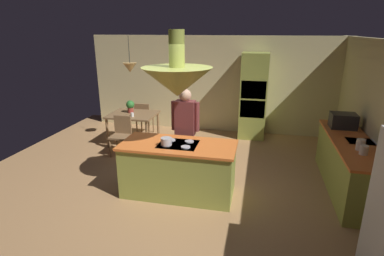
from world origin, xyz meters
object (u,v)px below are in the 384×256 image
dining_table (133,118)px  chair_facing_island (121,133)px  cooking_pot_on_cooktop (166,141)px  canister_flour (364,150)px  microwave_on_counter (343,121)px  person_at_island (185,127)px  chair_by_back_wall (144,117)px  potted_plant_on_table (130,106)px  canister_sugar (361,145)px  kitchen_island (178,169)px  oven_tower (253,96)px  cup_on_table (132,115)px

dining_table → chair_facing_island: (0.00, -0.68, -0.16)m
cooking_pot_on_cooktop → canister_flour: bearing=6.0°
dining_table → microwave_on_counter: microwave_on_counter is taller
person_at_island → chair_by_back_wall: bearing=128.5°
potted_plant_on_table → microwave_on_counter: 4.69m
chair_facing_island → dining_table: bearing=90.0°
person_at_island → microwave_on_counter: 3.01m
chair_facing_island → canister_sugar: (4.54, -1.05, 0.49)m
potted_plant_on_table → canister_flour: size_ratio=2.08×
kitchen_island → oven_tower: (1.10, 3.24, 0.62)m
oven_tower → cooking_pot_on_cooktop: 3.60m
dining_table → microwave_on_counter: (4.54, -0.56, 0.38)m
potted_plant_on_table → canister_sugar: bearing=-21.6°
kitchen_island → person_at_island: (-0.05, 0.71, 0.51)m
person_at_island → cup_on_table: (-1.56, 1.16, -0.16)m
oven_tower → canister_flour: oven_tower is taller
microwave_on_counter → cooking_pot_on_cooktop: size_ratio=2.56×
canister_flour → canister_sugar: bearing=90.0°
kitchen_island → cup_on_table: size_ratio=21.19×
cup_on_table → canister_flour: canister_flour is taller
person_at_island → canister_flour: bearing=-10.2°
chair_by_back_wall → canister_flour: size_ratio=6.04×
kitchen_island → oven_tower: bearing=71.3°
chair_by_back_wall → microwave_on_counter: bearing=164.7°
cup_on_table → dining_table: bearing=111.2°
canister_sugar → microwave_on_counter: (0.00, 1.17, 0.05)m
cup_on_table → canister_sugar: canister_sugar is taller
chair_by_back_wall → potted_plant_on_table: potted_plant_on_table is taller
dining_table → chair_facing_island: chair_facing_island is taller
chair_by_back_wall → cooking_pot_on_cooktop: (1.54, -2.91, 0.48)m
kitchen_island → cooking_pot_on_cooktop: cooking_pot_on_cooktop is taller
dining_table → potted_plant_on_table: 0.30m
kitchen_island → potted_plant_on_table: size_ratio=6.36×
person_at_island → chair_by_back_wall: size_ratio=1.94×
dining_table → canister_flour: (4.54, -1.91, 0.31)m
dining_table → chair_by_back_wall: bearing=90.0°
chair_facing_island → cup_on_table: bearing=78.8°
cup_on_table → potted_plant_on_table: bearing=119.4°
kitchen_island → potted_plant_on_table: potted_plant_on_table is taller
potted_plant_on_table → cooking_pot_on_cooktop: 2.85m
kitchen_island → chair_facing_island: 2.22m
person_at_island → oven_tower: bearing=65.6°
oven_tower → potted_plant_on_table: oven_tower is taller
potted_plant_on_table → cup_on_table: (0.19, -0.33, -0.12)m
potted_plant_on_table → microwave_on_counter: bearing=-8.1°
cup_on_table → person_at_island: bearing=-36.7°
canister_sugar → microwave_on_counter: 1.17m
potted_plant_on_table → dining_table: bearing=-45.8°
person_at_island → microwave_on_counter: (2.89, 0.83, 0.08)m
chair_facing_island → canister_sugar: bearing=-13.1°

